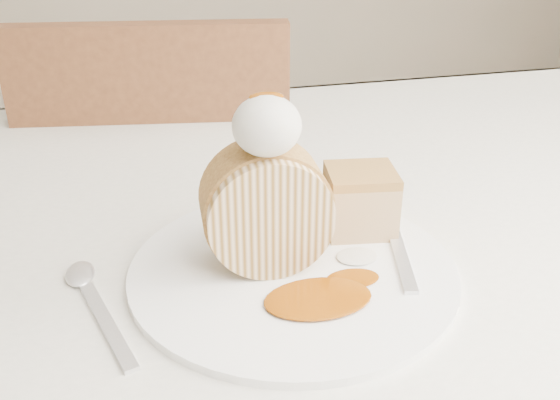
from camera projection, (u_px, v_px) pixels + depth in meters
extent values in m
cube|color=beige|center=(304.00, 219.00, 0.72)|extent=(1.40, 0.90, 0.04)
cube|color=beige|center=(237.00, 165.00, 1.16)|extent=(1.40, 0.01, 0.28)
cylinder|color=brown|center=(529.00, 258.00, 1.35)|extent=(0.06, 0.06, 0.71)
cube|color=brown|center=(176.00, 234.00, 1.28)|extent=(0.49, 0.49, 0.04)
cube|color=brown|center=(157.00, 164.00, 1.00)|extent=(0.42, 0.11, 0.44)
cylinder|color=brown|center=(261.00, 273.00, 1.56)|extent=(0.04, 0.04, 0.41)
cylinder|color=brown|center=(113.00, 280.00, 1.53)|extent=(0.04, 0.04, 0.41)
cylinder|color=brown|center=(271.00, 375.00, 1.24)|extent=(0.04, 0.04, 0.41)
cylinder|color=brown|center=(85.00, 386.00, 1.21)|extent=(0.04, 0.04, 0.41)
cylinder|color=white|center=(293.00, 270.00, 0.59)|extent=(0.35, 0.35, 0.01)
cylinder|color=beige|center=(267.00, 209.00, 0.56)|extent=(0.12, 0.07, 0.11)
cube|color=#B88D45|center=(360.00, 204.00, 0.63)|extent=(0.08, 0.07, 0.06)
ellipsoid|color=silver|center=(267.00, 126.00, 0.52)|extent=(0.06, 0.06, 0.05)
ellipsoid|color=#853D05|center=(266.00, 89.00, 0.51)|extent=(0.03, 0.02, 0.01)
cube|color=silver|center=(400.00, 253.00, 0.60)|extent=(0.07, 0.18, 0.00)
cube|color=silver|center=(107.00, 324.00, 0.52)|extent=(0.07, 0.16, 0.00)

